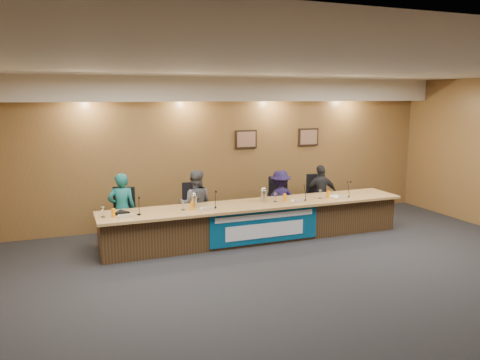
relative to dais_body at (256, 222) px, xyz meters
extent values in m
plane|color=black|center=(0.00, -2.40, -0.35)|extent=(10.00, 10.00, 0.00)
cube|color=silver|center=(0.00, -2.40, 2.85)|extent=(10.00, 8.00, 0.04)
cube|color=brown|center=(0.00, 1.60, 1.25)|extent=(10.00, 0.04, 3.20)
cube|color=beige|center=(0.00, 1.35, 2.60)|extent=(10.00, 0.50, 0.50)
cube|color=#3E2A17|center=(0.00, 0.00, 0.00)|extent=(6.00, 0.80, 0.70)
cube|color=#A57B47|center=(0.00, -0.05, 0.38)|extent=(6.10, 0.95, 0.05)
cube|color=navy|center=(0.00, -0.41, 0.03)|extent=(2.20, 0.02, 0.65)
cube|color=silver|center=(0.00, -0.43, 0.23)|extent=(2.00, 0.01, 0.10)
cube|color=silver|center=(0.00, -0.43, -0.05)|extent=(1.60, 0.01, 0.28)
cube|color=black|center=(0.40, 1.57, 1.50)|extent=(0.52, 0.04, 0.42)
cube|color=black|center=(2.00, 1.57, 1.50)|extent=(0.52, 0.04, 0.42)
imported|color=#125552|center=(-2.51, 0.59, 0.35)|extent=(0.54, 0.38, 1.40)
imported|color=#49494D|center=(-1.08, 0.59, 0.34)|extent=(0.79, 0.70, 1.37)
imported|color=black|center=(0.80, 0.59, 0.28)|extent=(0.85, 0.53, 1.26)
imported|color=black|center=(1.80, 0.59, 0.31)|extent=(0.81, 0.42, 1.32)
cube|color=black|center=(-2.51, 0.69, 0.13)|extent=(0.63, 0.63, 0.08)
cube|color=black|center=(-1.08, 0.69, 0.13)|extent=(0.54, 0.54, 0.08)
cube|color=black|center=(0.80, 0.69, 0.13)|extent=(0.63, 0.63, 0.08)
cube|color=black|center=(1.80, 0.69, 0.13)|extent=(0.56, 0.56, 0.08)
cube|color=white|center=(-2.55, -0.27, 0.45)|extent=(0.24, 0.08, 0.10)
cylinder|color=black|center=(-2.31, -0.14, 0.41)|extent=(0.07, 0.07, 0.02)
cylinder|color=#FF8B00|center=(-2.74, -0.12, 0.47)|extent=(0.06, 0.06, 0.15)
cylinder|color=silver|center=(-2.91, -0.08, 0.49)|extent=(0.08, 0.08, 0.18)
cube|color=white|center=(-1.08, -0.27, 0.45)|extent=(0.24, 0.08, 0.10)
cylinder|color=black|center=(-0.90, -0.12, 0.41)|extent=(0.07, 0.07, 0.02)
cylinder|color=#FF8B00|center=(-1.34, -0.11, 0.47)|extent=(0.06, 0.06, 0.15)
cylinder|color=silver|center=(-1.50, -0.07, 0.49)|extent=(0.08, 0.08, 0.18)
cube|color=white|center=(0.77, -0.29, 0.45)|extent=(0.24, 0.08, 0.10)
cylinder|color=black|center=(0.97, -0.15, 0.41)|extent=(0.07, 0.07, 0.02)
cylinder|color=#FF8B00|center=(0.57, -0.08, 0.47)|extent=(0.06, 0.06, 0.15)
cylinder|color=silver|center=(0.37, -0.07, 0.49)|extent=(0.08, 0.08, 0.18)
cube|color=white|center=(1.77, -0.31, 0.45)|extent=(0.24, 0.08, 0.10)
cylinder|color=black|center=(1.97, -0.17, 0.41)|extent=(0.07, 0.07, 0.02)
cylinder|color=#FF8B00|center=(1.55, -0.10, 0.47)|extent=(0.06, 0.06, 0.15)
cylinder|color=silver|center=(1.36, -0.11, 0.49)|extent=(0.08, 0.08, 0.18)
cylinder|color=silver|center=(-1.25, 0.04, 0.52)|extent=(0.11, 0.11, 0.23)
cylinder|color=silver|center=(0.16, 0.03, 0.51)|extent=(0.13, 0.13, 0.23)
cylinder|color=black|center=(-2.59, 0.03, 0.43)|extent=(0.32, 0.32, 0.05)
cube|color=white|center=(1.77, -0.09, 0.40)|extent=(0.26, 0.33, 0.01)
camera|label=1|loc=(-3.52, -8.23, 2.45)|focal=35.00mm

